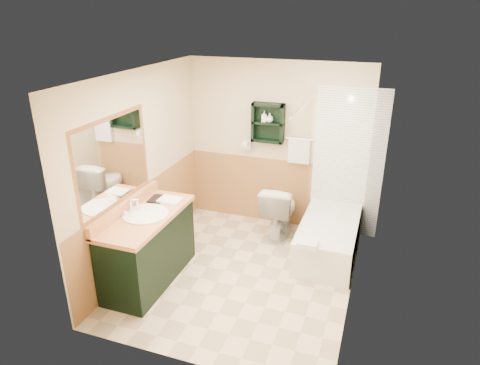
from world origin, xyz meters
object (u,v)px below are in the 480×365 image
wall_shelf (268,123)px  bathtub (329,237)px  soap_bottle_a (264,119)px  toilet (280,210)px  vanity_book (150,190)px  soap_bottle_b (270,119)px  vanity (149,248)px  hair_dryer (248,144)px

wall_shelf → bathtub: wall_shelf is taller
bathtub → soap_bottle_a: soap_bottle_a is taller
toilet → soap_bottle_a: 1.30m
wall_shelf → vanity_book: wall_shelf is taller
wall_shelf → toilet: bearing=-46.5°
vanity_book → soap_bottle_a: soap_bottle_a is taller
soap_bottle_b → vanity: bearing=-116.4°
toilet → soap_bottle_b: size_ratio=6.25×
toilet → bathtub: bearing=160.3°
vanity → soap_bottle_a: soap_bottle_a is taller
hair_dryer → toilet: hair_dryer is taller
vanity_book → soap_bottle_b: bearing=48.2°
bathtub → vanity_book: (-2.08, -0.91, 0.75)m
wall_shelf → toilet: wall_shelf is taller
soap_bottle_a → soap_bottle_b: (0.08, 0.00, 0.01)m
soap_bottle_a → soap_bottle_b: bearing=0.0°
hair_dryer → bathtub: size_ratio=0.16×
toilet → soap_bottle_b: bearing=-49.4°
bathtub → toilet: bearing=161.0°
toilet → vanity_book: vanity_book is taller
hair_dryer → soap_bottle_a: 0.47m
wall_shelf → soap_bottle_a: wall_shelf is taller
soap_bottle_a → soap_bottle_b: size_ratio=1.20×
toilet → vanity_book: 1.88m
hair_dryer → vanity_book: 1.69m
vanity_book → soap_bottle_b: (1.09, 1.46, 0.63)m
vanity_book → soap_bottle_a: size_ratio=1.61×
toilet → soap_bottle_b: (-0.26, 0.30, 1.23)m
toilet → vanity_book: (-1.35, -1.17, 0.60)m
wall_shelf → vanity_book: size_ratio=2.27×
hair_dryer → vanity_book: (-0.76, -1.49, -0.22)m
wall_shelf → vanity_book: 1.90m
soap_bottle_a → vanity: bearing=-114.4°
wall_shelf → hair_dryer: size_ratio=2.29×
vanity → wall_shelf: bearing=64.3°
soap_bottle_b → hair_dryer: bearing=174.7°
vanity → soap_bottle_a: 2.35m
bathtub → soap_bottle_a: bearing=153.0°
hair_dryer → toilet: bearing=-29.1°
hair_dryer → vanity: 2.12m
wall_shelf → hair_dryer: wall_shelf is taller
vanity → toilet: (1.18, 1.56, -0.05)m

